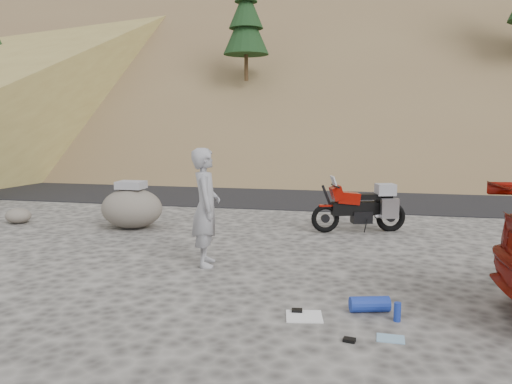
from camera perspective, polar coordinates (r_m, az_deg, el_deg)
ground at (r=8.18m, az=3.85°, el=-9.00°), size 140.00×140.00×0.00m
road at (r=16.96m, az=8.25°, el=-0.21°), size 120.00×7.00×0.05m
hillside at (r=49.41m, az=11.14°, el=17.94°), size 120.00×73.00×46.72m
motorcycle at (r=11.15m, az=12.16°, el=-1.75°), size 2.05×0.98×1.26m
man at (r=8.55m, az=-5.66°, el=-8.27°), size 0.65×0.82×1.97m
boulder at (r=11.65m, az=-14.00°, el=-1.72°), size 1.59×1.43×1.08m
small_rock at (r=13.17m, az=-25.53°, el=-2.46°), size 0.74×0.70×0.36m
gear_white_cloth at (r=6.38m, az=5.53°, el=-13.96°), size 0.50×0.46×0.01m
gear_blue_mat at (r=6.63m, az=12.86°, el=-12.39°), size 0.53×0.32×0.20m
gear_bottle at (r=6.41m, az=15.85°, el=-13.05°), size 0.10×0.10×0.23m
gear_glove_a at (r=5.79m, az=10.62°, el=-16.29°), size 0.15×0.12×0.04m
gear_glove_b at (r=6.50m, az=4.71°, el=-13.39°), size 0.15×0.12×0.04m
gear_blue_cloth at (r=5.96m, az=15.13°, el=-15.87°), size 0.31×0.23×0.01m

